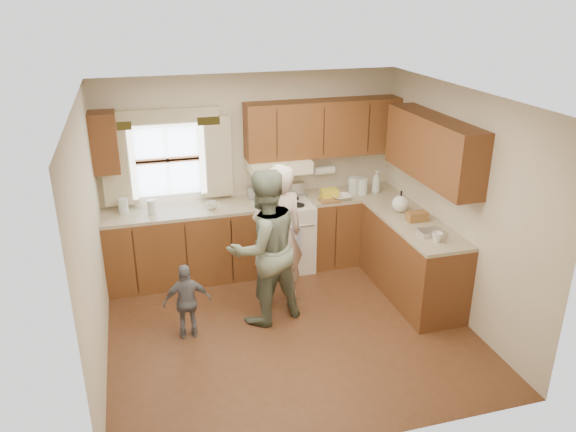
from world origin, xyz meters
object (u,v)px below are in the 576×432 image
object	(u,v)px
woman_right	(264,248)
child	(187,302)
stove	(281,234)
woman_left	(278,236)

from	to	relation	value
woman_right	child	bearing A→B (deg)	-8.96
stove	woman_right	world-z (taller)	woman_right
woman_right	child	size ratio (longest dim) A/B	2.08
woman_right	woman_left	bearing A→B (deg)	-145.53
stove	woman_right	distance (m)	1.33
stove	woman_left	bearing A→B (deg)	-107.15
stove	woman_left	distance (m)	0.97
stove	child	distance (m)	1.87
woman_left	woman_right	world-z (taller)	woman_right
woman_right	child	xyz separation A→B (m)	(-0.86, -0.13, -0.45)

